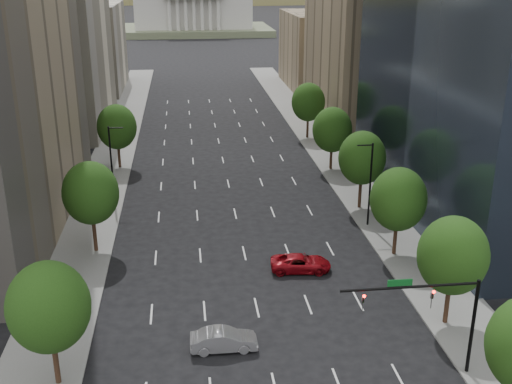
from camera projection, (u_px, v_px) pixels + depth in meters
name	position (u px, v px, depth m)	size (l,w,h in m)	color
sidewalk_left	(91.00, 219.00, 66.40)	(6.00, 200.00, 0.15)	slate
sidewalk_right	(372.00, 207.00, 69.82)	(6.00, 200.00, 0.15)	slate
midrise_cream_left	(56.00, 19.00, 99.39)	(14.00, 30.00, 35.00)	beige
filler_left	(88.00, 47.00, 133.08)	(14.00, 26.00, 18.00)	beige
parking_tan_right	(363.00, 33.00, 102.98)	(14.00, 30.00, 30.00)	#8C7759
filler_right	(319.00, 50.00, 136.15)	(14.00, 26.00, 16.00)	#8C7759
tree_right_1	(453.00, 256.00, 45.33)	(5.20, 5.20, 8.75)	#382316
tree_right_2	(398.00, 199.00, 56.57)	(5.20, 5.20, 8.61)	#382316
tree_right_3	(362.00, 158.00, 67.65)	(5.20, 5.20, 8.89)	#382316
tree_right_4	(332.00, 130.00, 80.84)	(5.20, 5.20, 8.46)	#382316
tree_right_5	(308.00, 102.00, 95.65)	(5.20, 5.20, 8.75)	#382316
tree_left_0	(49.00, 307.00, 38.52)	(5.20, 5.20, 8.75)	#382316
tree_left_1	(91.00, 193.00, 57.08)	(5.20, 5.20, 8.97)	#382316
tree_left_2	(117.00, 127.00, 81.40)	(5.20, 5.20, 8.68)	#382316
streetlight_rn	(370.00, 182.00, 63.29)	(1.70, 0.20, 9.00)	black
streetlight_ln	(112.00, 162.00, 69.64)	(1.70, 0.20, 9.00)	black
traffic_signal	(439.00, 308.00, 39.56)	(9.12, 0.40, 7.38)	black
capitol	(193.00, 11.00, 241.93)	(60.00, 40.00, 35.20)	#596647
foothills	(223.00, 35.00, 587.60)	(720.00, 413.00, 263.00)	olive
car_silver	(224.00, 340.00, 43.87)	(1.67, 4.78, 1.58)	#939398
car_red_far	(301.00, 263.00, 55.22)	(2.48, 5.38, 1.49)	maroon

